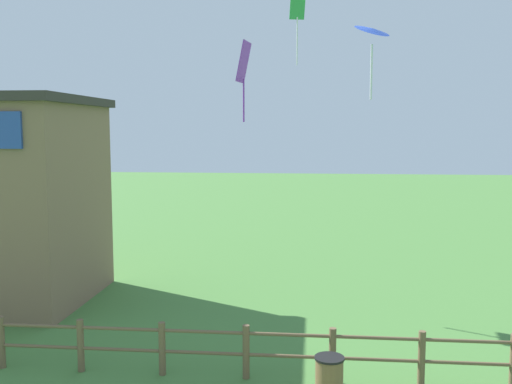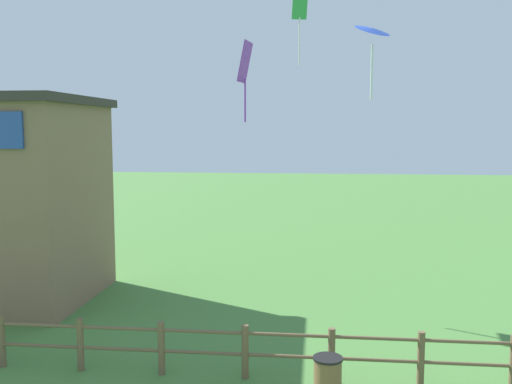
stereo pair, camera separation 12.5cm
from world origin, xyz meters
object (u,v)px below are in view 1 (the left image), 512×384
(kite_blue_delta, at_px, (372,33))
(kite_purple_streamer, at_px, (244,67))
(trash_bin, at_px, (329,381))
(kite_green_diamond, at_px, (297,20))

(kite_blue_delta, bearing_deg, kite_purple_streamer, 131.72)
(trash_bin, height_order, kite_green_diamond, kite_green_diamond)
(trash_bin, relative_size, kite_green_diamond, 0.38)
(kite_green_diamond, bearing_deg, kite_purple_streamer, -108.69)
(kite_green_diamond, xyz_separation_m, kite_purple_streamer, (-1.45, -4.29, -2.13))
(trash_bin, bearing_deg, kite_purple_streamer, 108.57)
(kite_purple_streamer, bearing_deg, kite_blue_delta, -48.28)
(kite_green_diamond, xyz_separation_m, kite_blue_delta, (1.91, -8.07, -1.81))
(kite_blue_delta, bearing_deg, kite_green_diamond, 103.34)
(trash_bin, bearing_deg, kite_blue_delta, 74.14)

